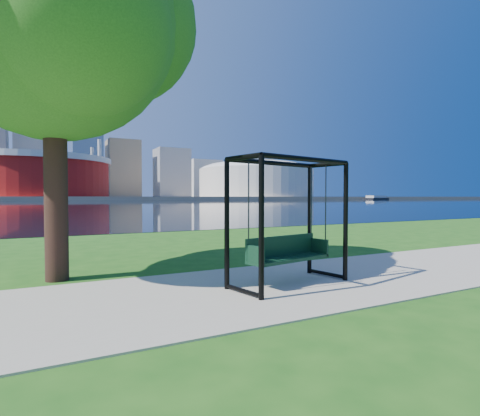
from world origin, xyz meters
TOP-DOWN VIEW (x-y plane):
  - ground at (0.00, 0.00)m, footprint 900.00×900.00m
  - path at (0.00, -0.50)m, footprint 120.00×4.00m
  - river at (0.00, 102.00)m, footprint 900.00×180.00m
  - far_bank at (0.00, 306.00)m, footprint 900.00×228.00m
  - stadium at (-10.00, 235.00)m, footprint 83.00×83.00m
  - arena at (135.00, 235.00)m, footprint 84.00×84.00m
  - skyline at (-4.27, 319.39)m, footprint 392.00×66.00m
  - swing at (0.59, -0.57)m, footprint 2.69×1.58m
  - park_tree at (-3.65, 2.18)m, footprint 6.71×6.06m
  - barge at (201.91, 182.03)m, footprint 27.92×15.84m

SIDE VIEW (x-z plane):
  - ground at x=0.00m, z-range 0.00..0.00m
  - river at x=0.00m, z-range 0.00..0.02m
  - path at x=0.00m, z-range 0.00..0.03m
  - far_bank at x=0.00m, z-range 0.00..2.00m
  - barge at x=201.91m, z-range -0.12..2.58m
  - swing at x=0.59m, z-range -0.04..2.54m
  - park_tree at x=-3.65m, z-range 1.62..9.96m
  - stadium at x=-10.00m, z-range -1.77..30.23m
  - arena at x=135.00m, z-range 2.59..29.15m
  - skyline at x=-4.27m, z-range -12.36..84.14m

